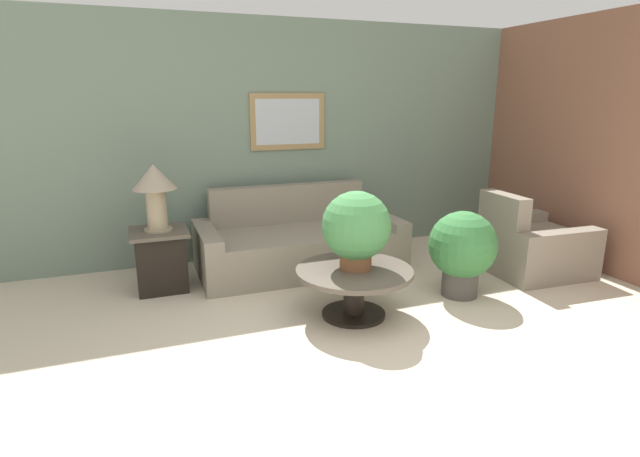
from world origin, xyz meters
TOP-DOWN VIEW (x-y plane):
  - ground_plane at (0.00, 0.00)m, footprint 20.00×20.00m
  - wall_back at (0.00, 3.16)m, footprint 7.96×0.09m
  - wall_right at (3.01, 1.57)m, footprint 0.06×5.13m
  - couch_main at (0.08, 2.53)m, footprint 2.10×1.00m
  - armchair at (2.30, 1.60)m, footprint 0.97×1.01m
  - coffee_table at (0.13, 1.22)m, footprint 0.97×0.97m
  - side_table at (-1.32, 2.42)m, footprint 0.53×0.53m
  - table_lamp at (-1.32, 2.42)m, footprint 0.40×0.40m
  - potted_plant_on_table at (0.15, 1.23)m, footprint 0.56×0.56m
  - potted_plant_floor at (1.23, 1.28)m, footprint 0.61×0.61m

SIDE VIEW (x-z plane):
  - ground_plane at x=0.00m, z-range 0.00..0.00m
  - couch_main at x=0.08m, z-range -0.15..0.69m
  - armchair at x=2.30m, z-range -0.15..0.69m
  - side_table at x=-1.32m, z-range 0.01..0.58m
  - coffee_table at x=0.13m, z-range 0.09..0.51m
  - potted_plant_floor at x=1.23m, z-range 0.05..0.84m
  - potted_plant_on_table at x=0.15m, z-range 0.44..1.08m
  - table_lamp at x=-1.32m, z-range 0.68..1.30m
  - wall_right at x=3.01m, z-range 0.00..2.60m
  - wall_back at x=0.00m, z-range 0.00..2.60m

